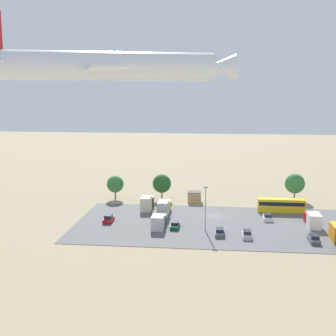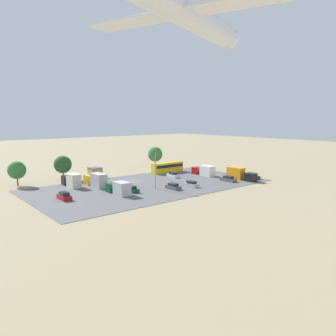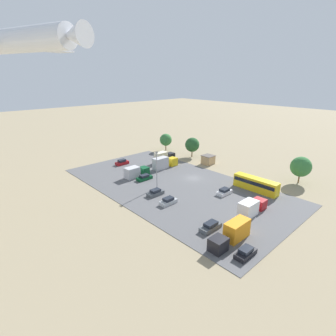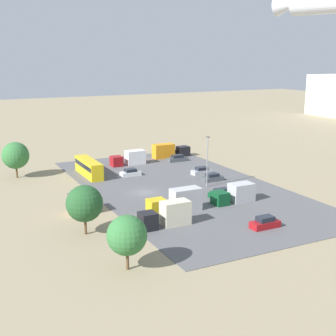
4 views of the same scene
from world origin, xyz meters
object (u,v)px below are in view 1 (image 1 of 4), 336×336
bus (281,205)px  parked_car_5 (247,234)px  parked_car_3 (109,219)px  parked_truck_3 (313,220)px  parked_car_4 (175,225)px  parked_truck_4 (164,208)px  parked_car_2 (314,239)px  airplane (113,66)px  parked_truck_2 (159,222)px  parked_car_0 (220,232)px  parked_truck_1 (147,203)px  shed_building (194,197)px  parked_car_1 (268,217)px

bus → parked_car_5: (9.23, 20.67, -1.12)m
parked_car_3 → parked_truck_3: size_ratio=0.55×
parked_car_3 → parked_car_4: (-15.18, 2.75, -0.09)m
parked_car_4 → parked_truck_4: bearing=109.4°
parked_car_2 → airplane: 51.22m
parked_car_5 → parked_truck_2: parked_truck_2 is taller
parked_car_4 → parked_car_0: bearing=-23.4°
parked_car_4 → parked_car_5: bearing=-18.3°
parked_truck_1 → parked_truck_4: parked_truck_4 is taller
parked_truck_2 → airplane: bearing=-97.9°
parked_truck_3 → shed_building: bearing=144.6°
shed_building → parked_car_1: (-17.44, 15.30, -0.75)m
parked_truck_3 → bus: bearing=115.9°
parked_car_3 → parked_truck_1: (-6.82, -11.73, 0.88)m
shed_building → parked_car_0: bearing=103.5°
parked_car_0 → parked_truck_3: (-20.02, -8.78, 0.78)m
parked_truck_1 → parked_truck_4: (-4.70, 4.08, 0.05)m
parked_car_2 → airplane: bearing=29.4°
parked_car_1 → parked_truck_1: parked_truck_1 is taller
airplane → parked_car_3: bearing=176.1°
bus → parked_car_1: (3.89, 7.36, -1.14)m
parked_truck_1 → parked_truck_4: 6.22m
bus → parked_car_3: bearing=-71.8°
parked_car_3 → parked_car_4: parked_car_3 is taller
parked_truck_2 → parked_truck_4: bearing=91.0°
bus → parked_truck_3: 12.31m
parked_truck_1 → parked_car_2: bearing=-29.8°
parked_truck_3 → parked_truck_4: parked_truck_4 is taller
parked_car_4 → parked_truck_4: size_ratio=0.52×
parked_car_4 → parked_truck_3: size_ratio=0.58×
airplane → parked_car_4: bearing=144.9°
airplane → parked_car_5: bearing=113.6°
bus → parked_car_4: size_ratio=2.51×
parked_car_0 → parked_car_3: size_ratio=0.99×
parked_car_2 → parked_truck_4: parked_truck_4 is taller
parked_car_5 → airplane: 44.14m
parked_car_1 → parked_truck_3: (-9.27, 3.71, 0.80)m
parked_car_2 → parked_car_3: parked_car_3 is taller
parked_car_0 → parked_truck_4: (13.19, -14.53, 1.02)m
parked_car_3 → parked_car_5: parked_car_3 is taller
parked_car_5 → parked_truck_2: 18.99m
parked_car_5 → parked_truck_3: size_ratio=0.53×
parked_truck_2 → airplane: size_ratio=0.19×
parked_car_0 → parked_car_5: 5.48m
parked_car_4 → parked_truck_4: parked_truck_4 is taller
parked_car_4 → parked_truck_3: (-29.55, -4.66, 0.79)m
parked_truck_3 → parked_car_0: bearing=-156.3°
parked_car_0 → parked_truck_3: 21.87m
parked_car_5 → shed_building: bearing=-67.1°
parked_truck_2 → parked_car_1: bearing=20.3°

